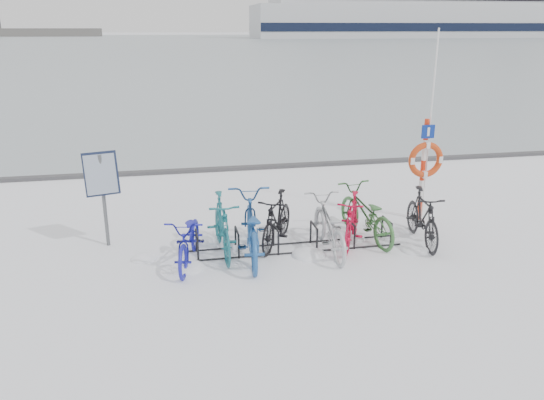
{
  "coord_description": "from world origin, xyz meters",
  "views": [
    {
      "loc": [
        -2.19,
        -8.84,
        3.92
      ],
      "look_at": [
        -0.31,
        0.6,
        0.78
      ],
      "focal_mm": 35.0,
      "sensor_mm": 36.0,
      "label": 1
    }
  ],
  "objects_px": {
    "lifebuoy_station": "(425,160)",
    "cruise_ferry": "(428,4)",
    "info_board": "(102,179)",
    "bike_rack": "(295,240)"
  },
  "relations": [
    {
      "from": "bike_rack",
      "to": "info_board",
      "type": "distance_m",
      "value": 3.69
    },
    {
      "from": "lifebuoy_station",
      "to": "cruise_ferry",
      "type": "bearing_deg",
      "value": 63.38
    },
    {
      "from": "lifebuoy_station",
      "to": "cruise_ferry",
      "type": "distance_m",
      "value": 218.11
    },
    {
      "from": "cruise_ferry",
      "to": "info_board",
      "type": "bearing_deg",
      "value": -118.09
    },
    {
      "from": "bike_rack",
      "to": "cruise_ferry",
      "type": "xyz_separation_m",
      "value": [
        100.61,
        195.73,
        12.28
      ]
    },
    {
      "from": "info_board",
      "to": "lifebuoy_station",
      "type": "distance_m",
      "value": 6.42
    },
    {
      "from": "info_board",
      "to": "cruise_ferry",
      "type": "bearing_deg",
      "value": 46.44
    },
    {
      "from": "info_board",
      "to": "lifebuoy_station",
      "type": "relative_size",
      "value": 0.46
    },
    {
      "from": "info_board",
      "to": "lifebuoy_station",
      "type": "bearing_deg",
      "value": -13.94
    },
    {
      "from": "bike_rack",
      "to": "cruise_ferry",
      "type": "distance_m",
      "value": 220.42
    }
  ]
}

